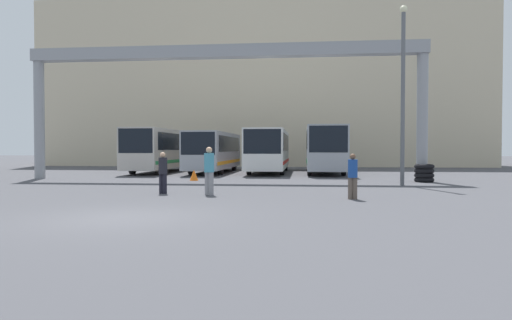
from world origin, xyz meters
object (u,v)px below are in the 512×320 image
bus_slot_3 (325,147)px  pedestrian_mid_right (163,172)px  pedestrian_mid_left (353,175)px  lamp_post (403,88)px  pedestrian_near_left (209,170)px  bus_slot_0 (160,148)px  bus_slot_1 (214,150)px  traffic_cone (194,175)px  tire_stack (424,173)px  bus_slot_2 (269,148)px

bus_slot_3 → pedestrian_mid_right: (-7.11, -15.99, -1.03)m
pedestrian_mid_left → lamp_post: lamp_post is taller
pedestrian_near_left → bus_slot_0: bearing=139.0°
bus_slot_1 → lamp_post: (11.51, -10.90, 3.02)m
bus_slot_1 → traffic_cone: 8.85m
traffic_cone → tire_stack: tire_stack is taller
bus_slot_3 → tire_stack: bus_slot_3 is taller
bus_slot_1 → pedestrian_mid_left: size_ratio=6.61×
bus_slot_0 → traffic_cone: size_ratio=16.80×
lamp_post → pedestrian_near_left: bearing=-146.8°
bus_slot_1 → tire_stack: bus_slot_1 is taller
pedestrian_mid_left → pedestrian_near_left: 5.47m
pedestrian_near_left → pedestrian_mid_right: bearing=-164.3°
tire_stack → lamp_post: 5.17m
bus_slot_3 → traffic_cone: bearing=-131.7°
pedestrian_near_left → lamp_post: bearing=58.4°
pedestrian_near_left → bus_slot_2: bearing=111.6°
bus_slot_1 → tire_stack: size_ratio=10.34×
pedestrian_near_left → bus_slot_3: bearing=97.6°
bus_slot_1 → pedestrian_mid_right: 16.17m
traffic_cone → tire_stack: (12.60, 0.24, 0.17)m
bus_slot_1 → bus_slot_2: bus_slot_2 is taller
bus_slot_2 → bus_slot_3: (4.11, -0.46, 0.11)m
pedestrian_mid_right → pedestrian_mid_left: size_ratio=1.02×
bus_slot_3 → lamp_post: (3.29, -10.77, 2.83)m
traffic_cone → lamp_post: bearing=-11.3°
bus_slot_3 → pedestrian_mid_left: bus_slot_3 is taller
bus_slot_3 → tire_stack: bearing=-59.4°
bus_slot_0 → pedestrian_mid_right: bearing=-71.8°
pedestrian_mid_left → tire_stack: bearing=-116.5°
traffic_cone → bus_slot_3: bearing=48.3°
bus_slot_0 → bus_slot_3: (12.33, 0.07, 0.06)m
bus_slot_0 → bus_slot_2: (8.22, 0.53, -0.04)m
bus_slot_2 → bus_slot_3: bus_slot_3 is taller
bus_slot_0 → bus_slot_2: 8.24m
bus_slot_0 → pedestrian_near_left: size_ratio=5.55×
bus_slot_0 → bus_slot_3: 12.33m
pedestrian_near_left → tire_stack: size_ratio=1.80×
bus_slot_0 → bus_slot_3: bus_slot_3 is taller
pedestrian_mid_left → traffic_cone: (-7.87, 8.64, -0.55)m
traffic_cone → pedestrian_mid_right: bearing=-85.8°
bus_slot_3 → bus_slot_2: bearing=173.6°
tire_stack → pedestrian_mid_left: bearing=-118.1°
bus_slot_3 → pedestrian_near_left: 17.14m
bus_slot_1 → pedestrian_near_left: bearing=-79.5°
traffic_cone → tire_stack: bearing=1.1°
bus_slot_1 → pedestrian_mid_right: size_ratio=6.47×
bus_slot_1 → bus_slot_2: 4.13m
bus_slot_0 → pedestrian_near_left: bearing=-66.2°
bus_slot_3 → traffic_cone: size_ratio=17.03×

